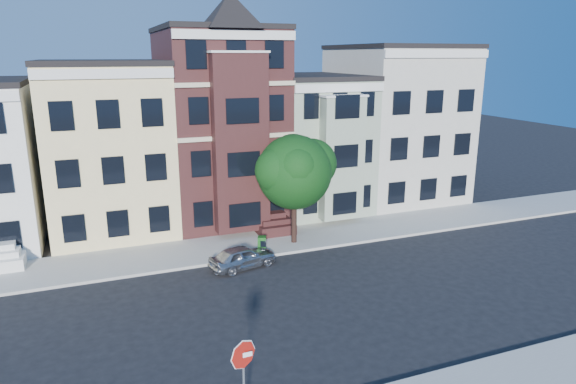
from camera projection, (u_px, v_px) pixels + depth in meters
name	position (u px, v px, depth m)	size (l,w,h in m)	color
ground	(306.00, 308.00, 22.15)	(120.00, 120.00, 0.00)	black
far_sidewalk	(250.00, 245.00, 29.33)	(60.00, 4.00, 0.15)	#9E9B93
house_yellow	(108.00, 149.00, 31.44)	(7.00, 9.00, 10.00)	#F6DE9A
house_brown	(219.00, 127.00, 33.65)	(7.00, 9.00, 12.00)	#381918
house_green	(310.00, 144.00, 36.32)	(6.00, 9.00, 9.00)	#92A189
house_cream	(395.00, 125.00, 38.53)	(8.00, 9.00, 11.00)	beige
street_tree	(294.00, 177.00, 28.57)	(6.61, 6.61, 7.69)	#104710
parked_car	(243.00, 257.00, 26.19)	(1.41, 3.50, 1.19)	#A0A2A9
newspaper_box	(262.00, 245.00, 27.71)	(0.44, 0.39, 0.97)	#165318
stop_sign	(244.00, 380.00, 14.41)	(0.88, 0.12, 3.20)	#A4150D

